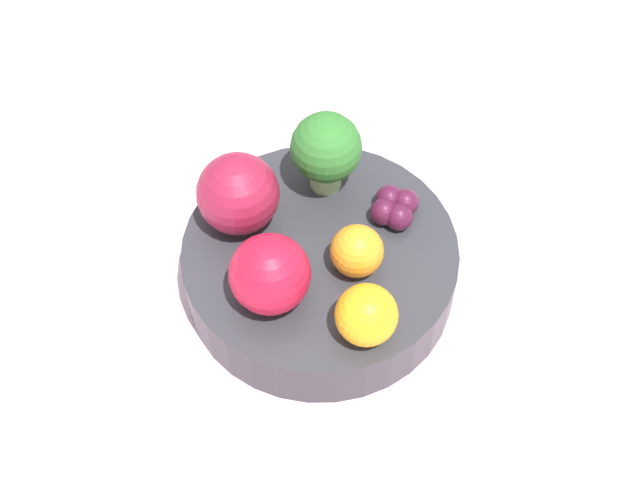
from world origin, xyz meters
name	(u,v)px	position (x,y,z in m)	size (l,w,h in m)	color
ground_plane	(320,297)	(0.00, 0.00, 0.00)	(6.00, 6.00, 0.00)	gray
table_surface	(320,290)	(0.00, 0.00, 0.01)	(1.20, 1.20, 0.02)	silver
bowl	(320,266)	(0.00, 0.00, 0.04)	(0.20, 0.20, 0.04)	#2D2D33
broccoli	(326,150)	(0.03, 0.05, 0.10)	(0.05, 0.05, 0.07)	#99C17A
apple_red	(270,274)	(-0.05, -0.02, 0.09)	(0.05, 0.05, 0.05)	#B7142D
apple_green	(238,194)	(-0.04, 0.05, 0.09)	(0.06, 0.06, 0.06)	maroon
orange_front	(357,251)	(0.01, -0.03, 0.08)	(0.04, 0.04, 0.04)	orange
orange_back	(366,315)	(-0.01, -0.07, 0.08)	(0.04, 0.04, 0.04)	orange
grape_cluster	(394,207)	(0.06, 0.00, 0.07)	(0.04, 0.04, 0.02)	#47142D
spoon	(112,274)	(-0.13, 0.08, 0.02)	(0.07, 0.04, 0.01)	silver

